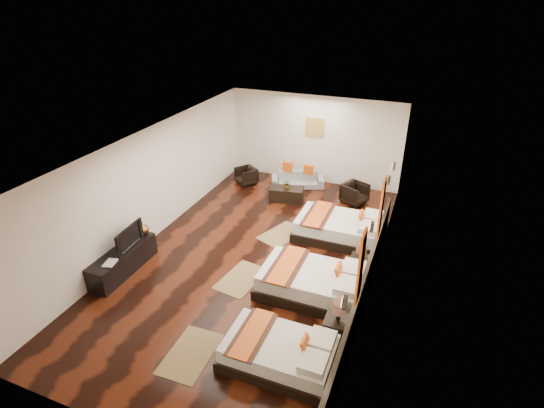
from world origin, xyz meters
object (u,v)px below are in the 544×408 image
at_px(bed_mid, 314,282).
at_px(tv, 126,237).
at_px(bed_far, 341,228).
at_px(coffee_table, 286,194).
at_px(table_plant, 287,184).
at_px(book, 105,262).
at_px(armchair_left, 246,176).
at_px(nightstand_a, 337,327).
at_px(sofa, 298,179).
at_px(nightstand_b, 360,265).
at_px(tv_console, 123,261).
at_px(armchair_right, 355,193).
at_px(bed_near, 281,353).
at_px(figurine, 142,228).

bearing_deg(bed_mid, tv, -171.16).
height_order(bed_far, coffee_table, bed_far).
bearing_deg(bed_mid, table_plant, 117.32).
relative_size(book, armchair_left, 0.52).
distance_m(bed_mid, coffee_table, 4.33).
bearing_deg(table_plant, nightstand_a, -61.12).
bearing_deg(book, tv, 85.79).
bearing_deg(coffee_table, nightstand_a, -60.97).
bearing_deg(sofa, bed_mid, -89.22).
relative_size(nightstand_b, book, 2.72).
height_order(bed_far, tv_console, bed_far).
distance_m(nightstand_a, table_plant, 5.66).
distance_m(nightstand_b, sofa, 4.81).
height_order(bed_mid, sofa, bed_mid).
xyz_separation_m(tv, sofa, (2.15, 5.54, -0.58)).
distance_m(book, armchair_right, 7.08).
bearing_deg(bed_near, figurine, 155.42).
relative_size(bed_near, table_plant, 6.78).
distance_m(nightstand_a, armchair_right, 5.60).
height_order(bed_mid, tv, tv).
height_order(tv, figurine, tv).
height_order(bed_near, sofa, bed_near).
xyz_separation_m(sofa, table_plant, (0.02, -1.05, 0.30)).
xyz_separation_m(bed_mid, figurine, (-4.20, -0.05, 0.42)).
bearing_deg(table_plant, armchair_right, 17.11).
relative_size(book, figurine, 0.97).
relative_size(tv, armchair_right, 1.38).
bearing_deg(sofa, bed_far, -73.19).
bearing_deg(nightstand_a, bed_far, 102.16).
height_order(figurine, armchair_left, figurine).
bearing_deg(armchair_left, book, -60.11).
bearing_deg(table_plant, book, -113.17).
distance_m(figurine, armchair_right, 6.10).
xyz_separation_m(bed_near, armchair_right, (-0.08, 6.40, 0.06)).
bearing_deg(armchair_right, nightstand_a, -148.04).
bearing_deg(tv_console, nightstand_b, 19.72).
bearing_deg(armchair_left, nightstand_a, -16.44).
bearing_deg(tv, bed_mid, -85.02).
relative_size(tv_console, armchair_right, 2.69).
relative_size(armchair_left, armchair_right, 0.90).
height_order(tv, armchair_left, tv).
xyz_separation_m(tv, coffee_table, (2.15, 4.49, -0.62)).
bearing_deg(bed_mid, armchair_right, 91.06).
bearing_deg(table_plant, bed_far, -36.86).
relative_size(bed_mid, nightstand_a, 2.48).
xyz_separation_m(bed_far, armchair_left, (-3.62, 2.13, -0.02)).
relative_size(nightstand_a, figurine, 2.78).
xyz_separation_m(bed_far, tv_console, (-4.20, -3.18, -0.01)).
relative_size(bed_near, nightstand_a, 2.13).
bearing_deg(coffee_table, sofa, 90.00).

